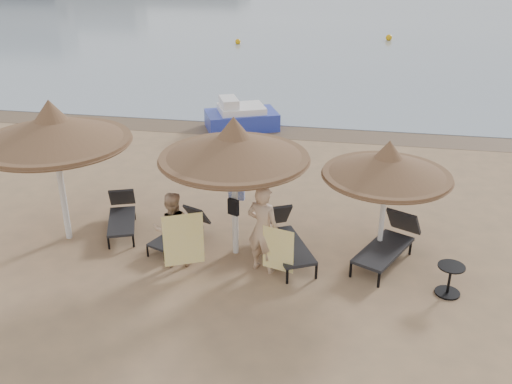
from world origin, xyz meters
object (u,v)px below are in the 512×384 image
person_left (172,223)px  person_right (263,222)px  lounger_far_left (122,214)px  lounger_near_right (284,237)px  pedal_boat (241,117)px  side_table (449,281)px  palapa_left (53,130)px  lounger_near_left (182,230)px  palapa_right (388,166)px  palapa_center (234,147)px  lounger_far_right (389,242)px

person_left → person_right: bearing=167.9°
lounger_far_left → lounger_near_right: bearing=-27.6°
lounger_near_right → pedal_boat: size_ratio=0.76×
side_table → palapa_left: bearing=174.6°
lounger_near_right → person_right: person_right is taller
lounger_near_left → side_table: lounger_near_left is taller
lounger_near_right → palapa_right: bearing=-17.7°
palapa_left → lounger_far_left: 2.57m
palapa_right → pedal_boat: 9.51m
lounger_near_left → person_right: 2.28m
palapa_center → palapa_right: (3.11, 0.42, -0.36)m
palapa_left → palapa_center: bearing=0.5°
lounger_far_right → person_right: person_right is taller
lounger_near_right → side_table: lounger_near_right is taller
palapa_center → pedal_boat: size_ratio=1.10×
palapa_right → pedal_boat: bearing=120.3°
lounger_near_right → side_table: (3.36, -0.94, -0.12)m
palapa_left → lounger_near_right: size_ratio=1.54×
palapa_center → lounger_far_right: size_ratio=1.45×
lounger_far_left → lounger_near_left: lounger_far_left is taller
person_right → pedal_boat: size_ratio=0.78×
lounger_near_right → lounger_far_left: bearing=146.4°
lounger_far_left → lounger_near_right: 3.99m
lounger_near_right → person_right: 1.05m
palapa_left → side_table: size_ratio=5.24×
lounger_near_left → palapa_left: bearing=-152.1°
palapa_left → lounger_near_left: palapa_left is taller
person_left → person_right: person_right is taller
side_table → person_left: bearing=178.5°
palapa_left → person_right: palapa_left is taller
palapa_right → side_table: palapa_right is taller
side_table → pedal_boat: pedal_boat is taller
lounger_near_left → side_table: (5.70, -1.02, -0.03)m
palapa_right → lounger_far_left: (-6.00, 0.22, -1.76)m
side_table → lounger_far_right: bearing=134.5°
side_table → lounger_near_left: bearing=169.8°
lounger_far_left → lounger_near_left: size_ratio=1.10×
palapa_left → side_table: bearing=-5.4°
palapa_center → lounger_near_left: 2.51m
person_left → side_table: bearing=163.9°
side_table → lounger_far_left: bearing=168.7°
lounger_near_right → palapa_left: bearing=155.6°
lounger_near_left → side_table: 5.79m
palapa_center → lounger_near_right: size_ratio=1.46×
palapa_right → person_right: bearing=-157.3°
pedal_boat → palapa_left: bearing=-128.7°
side_table → person_left: person_left is taller
person_left → lounger_near_left: bearing=-99.5°
lounger_far_left → pedal_boat: size_ratio=0.66×
lounger_far_right → palapa_center: bearing=-148.1°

